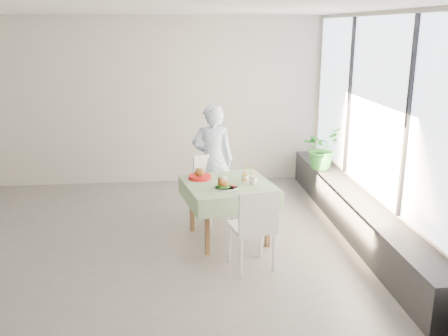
{
  "coord_description": "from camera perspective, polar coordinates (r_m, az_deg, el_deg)",
  "views": [
    {
      "loc": [
        0.45,
        -5.93,
        2.6
      ],
      "look_at": [
        1.07,
        -0.02,
        0.92
      ],
      "focal_mm": 40.0,
      "sensor_mm": 36.0,
      "label": 1
    }
  ],
  "objects": [
    {
      "name": "window_ledge",
      "position": [
        6.8,
        14.7,
        -5.01
      ],
      "size": [
        0.4,
        4.8,
        0.5
      ],
      "primitive_type": "cube",
      "color": "black",
      "rests_on": "ground"
    },
    {
      "name": "main_dish",
      "position": [
        5.97,
        0.06,
        -1.88
      ],
      "size": [
        0.3,
        0.3,
        0.15
      ],
      "color": "white",
      "rests_on": "cafe_table"
    },
    {
      "name": "wall_back",
      "position": [
        8.53,
        -9.01,
        7.47
      ],
      "size": [
        6.0,
        0.02,
        2.8
      ],
      "primitive_type": "cube",
      "color": "beige",
      "rests_on": "ground"
    },
    {
      "name": "second_dish",
      "position": [
        6.36,
        -2.79,
        -0.88
      ],
      "size": [
        0.29,
        0.29,
        0.14
      ],
      "color": "red",
      "rests_on": "cafe_table"
    },
    {
      "name": "cafe_table",
      "position": [
        6.28,
        0.5,
        -4.18
      ],
      "size": [
        1.22,
        1.22,
        0.74
      ],
      "color": "brown",
      "rests_on": "ground"
    },
    {
      "name": "wall_front",
      "position": [
        3.67,
        -12.7,
        -3.78
      ],
      "size": [
        6.0,
        0.02,
        2.8
      ],
      "primitive_type": "cube",
      "color": "beige",
      "rests_on": "ground"
    },
    {
      "name": "chair_far",
      "position": [
        6.96,
        -1.17,
        -3.72
      ],
      "size": [
        0.57,
        0.57,
        0.91
      ],
      "color": "white",
      "rests_on": "ground"
    },
    {
      "name": "juice_cup_lemonade",
      "position": [
        6.15,
        3.37,
        -1.28
      ],
      "size": [
        0.09,
        0.09,
        0.26
      ],
      "color": "white",
      "rests_on": "cafe_table"
    },
    {
      "name": "chair_near",
      "position": [
        5.62,
        3.21,
        -8.56
      ],
      "size": [
        0.53,
        0.53,
        0.95
      ],
      "color": "white",
      "rests_on": "ground"
    },
    {
      "name": "potted_plant",
      "position": [
        7.78,
        11.08,
        2.28
      ],
      "size": [
        0.78,
        0.77,
        0.65
      ],
      "primitive_type": "imported",
      "rotation": [
        0.0,
        0.0,
        0.76
      ],
      "color": "#287931",
      "rests_on": "window_ledge"
    },
    {
      "name": "ceiling",
      "position": [
        5.96,
        -10.8,
        17.4
      ],
      "size": [
        6.0,
        6.0,
        0.0
      ],
      "primitive_type": "plane",
      "rotation": [
        3.14,
        0.0,
        0.0
      ],
      "color": "white",
      "rests_on": "ground"
    },
    {
      "name": "floor",
      "position": [
        6.5,
        -9.53,
        -8.08
      ],
      "size": [
        6.0,
        6.0,
        0.0
      ],
      "primitive_type": "plane",
      "color": "#64615F",
      "rests_on": "ground"
    },
    {
      "name": "diner",
      "position": [
        7.02,
        -1.29,
        0.89
      ],
      "size": [
        0.6,
        0.41,
        1.6
      ],
      "primitive_type": "imported",
      "rotation": [
        0.0,
        0.0,
        3.1
      ],
      "color": "#88B2DA",
      "rests_on": "ground"
    },
    {
      "name": "juice_cup_orange",
      "position": [
        6.27,
        2.38,
        -0.96
      ],
      "size": [
        0.09,
        0.09,
        0.25
      ],
      "color": "white",
      "rests_on": "cafe_table"
    },
    {
      "name": "wall_right",
      "position": [
        6.57,
        17.04,
        4.53
      ],
      "size": [
        0.02,
        5.0,
        2.8
      ],
      "primitive_type": "cube",
      "color": "beige",
      "rests_on": "ground"
    },
    {
      "name": "window_pane",
      "position": [
        6.52,
        16.97,
        6.68
      ],
      "size": [
        0.01,
        4.8,
        2.18
      ],
      "primitive_type": "cube",
      "color": "#D1E0F9",
      "rests_on": "ground"
    }
  ]
}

